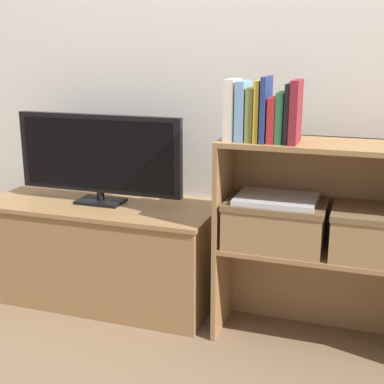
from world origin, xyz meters
name	(u,v)px	position (x,y,z in m)	size (l,w,h in m)	color
ground_plane	(180,336)	(0.00, 0.00, 0.00)	(16.00, 16.00, 0.00)	brown
wall_back	(215,51)	(0.00, 0.49, 1.20)	(10.00, 0.05, 2.40)	silver
tv_stand	(103,251)	(-0.49, 0.23, 0.25)	(1.12, 0.47, 0.50)	olive
tv	(99,156)	(-0.49, 0.23, 0.73)	(0.83, 0.14, 0.42)	black
bookshelf_lower_tier	(326,277)	(0.59, 0.22, 0.27)	(0.90, 0.32, 0.42)	olive
bookshelf_upper_tier	(333,179)	(0.59, 0.22, 0.70)	(0.90, 0.32, 0.44)	olive
book_ivory	(232,110)	(0.19, 0.10, 0.98)	(0.04, 0.13, 0.24)	silver
book_skyblue	(243,111)	(0.23, 0.10, 0.98)	(0.04, 0.14, 0.23)	#709ECC
book_olive	(252,114)	(0.27, 0.10, 0.96)	(0.03, 0.13, 0.21)	olive
book_mustard	(259,111)	(0.30, 0.10, 0.98)	(0.02, 0.15, 0.24)	gold
book_navy	(266,109)	(0.32, 0.10, 0.99)	(0.02, 0.16, 0.25)	navy
book_crimson	(273,120)	(0.35, 0.10, 0.95)	(0.03, 0.14, 0.17)	#B22328
book_forest	(281,117)	(0.38, 0.10, 0.96)	(0.03, 0.14, 0.19)	#286638
book_charcoal	(288,113)	(0.41, 0.10, 0.97)	(0.02, 0.13, 0.23)	#232328
book_maroon	(296,112)	(0.44, 0.10, 0.98)	(0.03, 0.16, 0.24)	maroon
storage_basket_left	(275,221)	(0.37, 0.14, 0.52)	(0.41, 0.28, 0.19)	#937047
laptop	(276,199)	(0.37, 0.14, 0.62)	(0.32, 0.25, 0.02)	#BCBCC1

